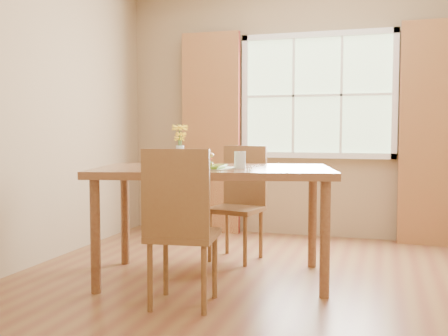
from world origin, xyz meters
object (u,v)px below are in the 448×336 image
chair_near (180,222)px  flower_vase (180,141)px  dining_table (213,179)px  water_glass (240,160)px  chair_far (240,197)px  croissant_sandwich (204,159)px

chair_near → flower_vase: 1.05m
dining_table → chair_near: (0.01, -0.71, -0.21)m
chair_near → water_glass: (0.21, 0.66, 0.35)m
chair_near → chair_far: size_ratio=1.02×
chair_near → flower_vase: flower_vase is taller
chair_far → water_glass: chair_far is taller
chair_near → dining_table: bearing=83.9°
croissant_sandwich → dining_table: bearing=82.9°
chair_far → croissant_sandwich: (-0.03, -0.87, 0.38)m
chair_near → water_glass: size_ratio=8.07×
croissant_sandwich → water_glass: size_ratio=1.21×
dining_table → flower_vase: (-0.33, 0.16, 0.29)m
chair_far → flower_vase: bearing=-112.3°
water_glass → flower_vase: size_ratio=0.39×
chair_near → flower_vase: (-0.34, 0.86, 0.49)m
croissant_sandwich → flower_vase: bearing=132.4°
flower_vase → chair_far: bearing=57.8°
water_glass → chair_near: bearing=-107.6°
chair_far → croissant_sandwich: size_ratio=6.51×
croissant_sandwich → water_glass: bearing=24.9°
water_glass → flower_vase: 0.60m
dining_table → chair_near: 0.74m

